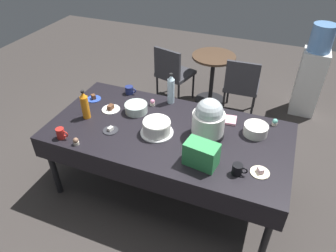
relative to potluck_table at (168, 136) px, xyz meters
The scene contains 25 objects.
ground 0.69m from the potluck_table, ahead, with size 9.00×9.00×0.00m, color #383330.
potluck_table is the anchor object (origin of this frame).
frosted_layer_cake 0.16m from the potluck_table, 137.40° to the right, with size 0.30×0.30×0.13m.
slow_cooker 0.43m from the potluck_table, 10.85° to the left, with size 0.30×0.30×0.37m.
glass_salad_bowl 0.45m from the potluck_table, 157.38° to the left, with size 0.22×0.22×0.09m, color #B2C6BC.
ceramic_snack_bowl 0.79m from the potluck_table, 17.93° to the left, with size 0.22×0.22×0.09m, color silver.
dessert_plate_white 0.67m from the potluck_table, behind, with size 0.18×0.18×0.05m.
dessert_plate_charcoal 0.53m from the potluck_table, 157.80° to the right, with size 0.14×0.14×0.04m.
dessert_plate_cream 0.90m from the potluck_table, 15.60° to the right, with size 0.15×0.15×0.05m.
dessert_plate_cobalt 0.95m from the potluck_table, 167.07° to the left, with size 0.15×0.15×0.06m.
cupcake_cocoa 0.82m from the potluck_table, 144.37° to the right, with size 0.05×0.05×0.07m.
cupcake_mint 1.00m from the potluck_table, 26.41° to the left, with size 0.05×0.05×0.07m.
cupcake_lemon 0.46m from the potluck_table, 132.00° to the left, with size 0.05×0.05×0.07m.
soda_bottle_water 0.53m from the potluck_table, 108.12° to the left, with size 0.07×0.07×0.33m.
soda_bottle_orange_juice 0.84m from the potluck_table, behind, with size 0.08×0.08×0.30m.
coffee_mug_black 0.77m from the potluck_table, 24.24° to the right, with size 0.12×0.08×0.09m.
coffee_mug_red 0.95m from the potluck_table, 151.81° to the right, with size 0.12×0.07×0.10m.
coffee_mug_tan 0.47m from the potluck_table, 47.98° to the left, with size 0.12×0.08×0.09m.
coffee_mug_navy 0.79m from the potluck_table, 143.78° to the left, with size 0.13×0.09×0.08m.
soda_carton 0.53m from the potluck_table, 37.45° to the right, with size 0.26×0.16×0.20m, color #338C4C.
paper_napkin_stack 0.60m from the potluck_table, 35.98° to the left, with size 0.14×0.14×0.02m, color pink.
maroon_chair_left 1.72m from the potluck_table, 109.51° to the left, with size 0.54×0.54×0.85m.
maroon_chair_right 1.67m from the potluck_table, 75.89° to the left, with size 0.46×0.46×0.85m.
round_cafe_table 1.84m from the potluck_table, 91.57° to the left, with size 0.60×0.60×0.72m.
water_cooler 2.38m from the potluck_table, 59.07° to the left, with size 0.32×0.32×1.24m.
Camera 1 is at (0.83, -2.09, 2.48)m, focal length 33.22 mm.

